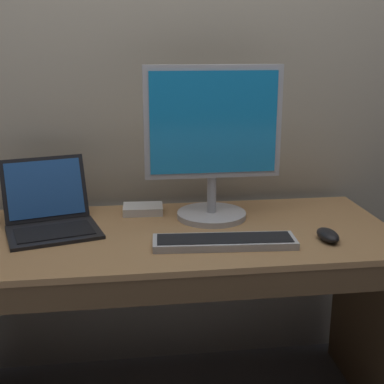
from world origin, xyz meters
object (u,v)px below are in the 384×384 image
at_px(laptop_black, 50,213).
at_px(computer_mouse, 328,235).
at_px(external_monitor, 213,142).
at_px(external_drive_box, 143,209).
at_px(wired_keyboard, 224,242).

bearing_deg(laptop_black, computer_mouse, -14.95).
distance_m(external_monitor, computer_mouse, 0.51).
distance_m(laptop_black, computer_mouse, 0.96).
height_order(laptop_black, external_monitor, external_monitor).
bearing_deg(external_drive_box, computer_mouse, -32.37).
bearing_deg(external_monitor, wired_keyboard, -91.24).
relative_size(laptop_black, computer_mouse, 3.41).
height_order(external_monitor, wired_keyboard, external_monitor).
xyz_separation_m(laptop_black, external_drive_box, (0.33, 0.13, -0.04)).
bearing_deg(computer_mouse, external_monitor, 137.69).
relative_size(laptop_black, external_monitor, 0.70).
height_order(laptop_black, computer_mouse, laptop_black).
relative_size(wired_keyboard, external_drive_box, 3.11).
bearing_deg(computer_mouse, laptop_black, 161.56).
relative_size(computer_mouse, external_drive_box, 0.76).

